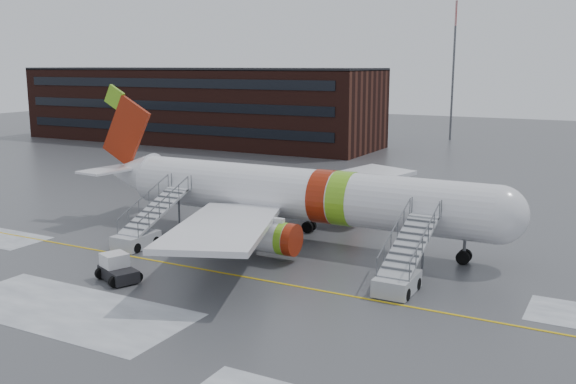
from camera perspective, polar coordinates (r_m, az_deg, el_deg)
The scene contains 7 objects.
ground at distance 40.28m, azimuth -2.46°, elevation -7.27°, with size 260.00×260.00×0.00m, color #494C4F.
airliner at distance 47.34m, azimuth 0.13°, elevation -0.17°, with size 35.03×32.97×11.18m.
airstair_fwd at distance 37.97m, azimuth 10.06°, elevation -6.91°, with size 2.05×7.70×3.48m.
airstair_aft at distance 47.32m, azimuth -12.78°, elevation -3.38°, with size 2.05×7.70×3.48m.
pushback_tug at distance 40.26m, azimuth -14.95°, elevation -6.61°, with size 3.15×2.82×1.59m.
terminal_building at distance 109.17m, azimuth -8.19°, elevation 7.68°, with size 62.00×16.11×12.30m.
light_mast_far_n at distance 114.20m, azimuth 14.53°, elevation 11.42°, with size 1.20×1.20×24.25m.
Camera 1 is at (19.53, -32.82, 12.79)m, focal length 40.00 mm.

